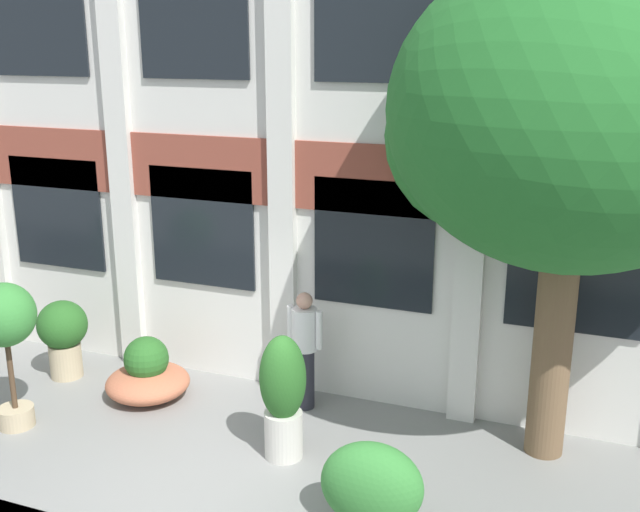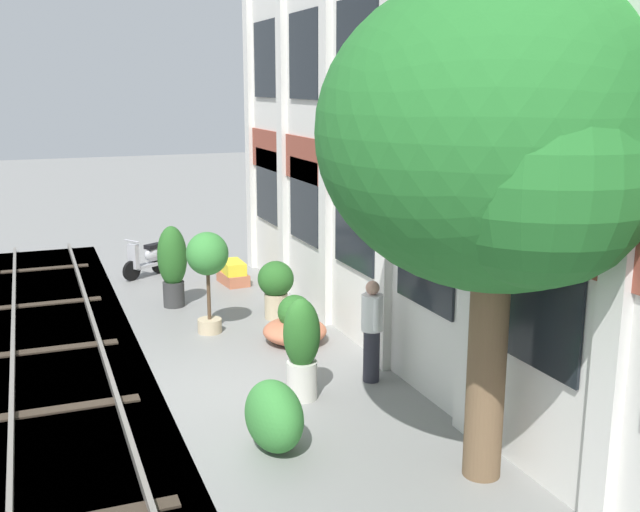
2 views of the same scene
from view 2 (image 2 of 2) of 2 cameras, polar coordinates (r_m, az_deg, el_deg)
The scene contains 13 objects.
ground_plane at distance 11.79m, azimuth -6.94°, elevation -10.06°, with size 80.00×80.00×0.00m, color gray.
apartment_facade at distance 11.92m, azimuth 6.39°, elevation 11.02°, with size 15.54×0.64×8.46m.
rail_tracks at distance 11.55m, azimuth -18.72°, elevation -11.92°, with size 23.18×2.80×0.43m.
broadleaf_tree at distance 8.45m, azimuth 13.44°, elevation 8.38°, with size 4.22×4.02×5.82m.
potted_plant_stone_basin at distance 14.94m, azimuth -3.38°, elevation -2.22°, with size 0.72×0.72×1.17m.
potted_plant_wide_bowl at distance 13.63m, azimuth -1.93°, elevation -5.31°, with size 1.16×1.16×0.89m.
potted_plant_tall_urn at distance 14.04m, azimuth -8.57°, elevation -0.38°, with size 0.78×0.78×1.94m.
potted_plant_glazed_jar at distance 15.94m, azimuth -11.18°, elevation -0.42°, with size 0.62×0.62×1.73m.
potted_plant_square_trough at distance 17.71m, azimuth -6.65°, elevation -1.30°, with size 0.98×0.59×0.55m.
potted_plant_fluted_column at distance 11.11m, azimuth -1.40°, elevation -6.90°, with size 0.55×0.55×1.54m.
scooter_second_parked at distance 18.73m, azimuth -12.99°, elevation -0.21°, with size 0.84×1.21×0.98m.
resident_by_doorway at distance 11.75m, azimuth 3.97°, elevation -5.49°, with size 0.53×0.34×1.64m.
topiary_hedge at distance 9.78m, azimuth -3.53°, elevation -12.07°, with size 1.07×0.70×0.91m, color #388438.
Camera 2 is at (10.54, -2.64, 4.59)m, focal length 42.00 mm.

